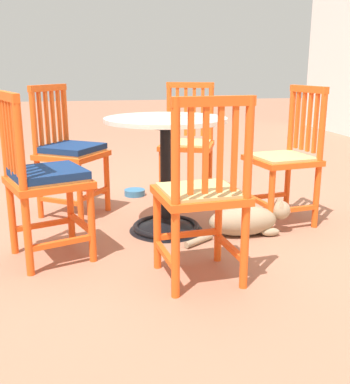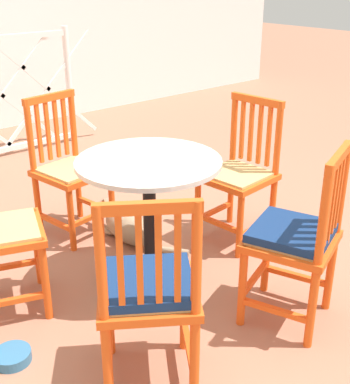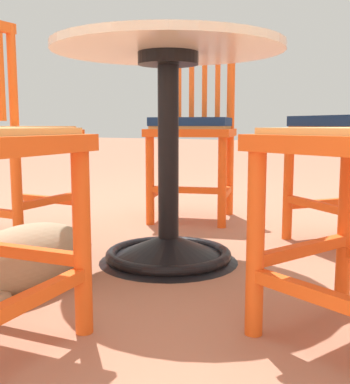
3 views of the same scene
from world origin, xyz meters
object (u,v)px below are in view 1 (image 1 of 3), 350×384
Objects in this scene: cafe_table at (166,188)px; tabby_cat at (249,220)px; pet_water_bowl at (135,192)px; orange_chair_tucked_in at (285,160)px; orange_chair_by_planter at (69,153)px; orange_chair_at_corner at (201,196)px; orange_chair_facing_out at (187,145)px; orange_chair_near_fence at (44,180)px.

cafe_table is 1.05× the size of tabby_cat.
cafe_table is 4.47× the size of pet_water_bowl.
orange_chair_tucked_in is at bearing 91.44° from cafe_table.
orange_chair_by_planter reaches higher than cafe_table.
tabby_cat is at bearing 141.46° from orange_chair_at_corner.
orange_chair_at_corner is (1.48, -0.25, 0.00)m from orange_chair_facing_out.
cafe_table is at bearing 114.43° from orange_chair_near_fence.
orange_chair_at_corner is at bearing 60.76° from orange_chair_near_fence.
tabby_cat is (0.66, 1.10, -0.35)m from orange_chair_by_planter.
orange_chair_near_fence is (0.33, -0.72, 0.16)m from cafe_table.
pet_water_bowl is at bearing 153.44° from orange_chair_near_fence.
orange_chair_at_corner reaches higher than cafe_table.
orange_chair_facing_out is 1.00× the size of orange_chair_by_planter.
orange_chair_near_fence reaches higher than pet_water_bowl.
orange_chair_by_planter is 0.76m from pet_water_bowl.
orange_chair_tucked_in is 1.33m from pet_water_bowl.
orange_chair_near_fence is at bearing -77.25° from orange_chair_tucked_in.
orange_chair_by_planter reaches higher than tabby_cat.
cafe_table is 0.56m from tabby_cat.
orange_chair_facing_out reaches higher than tabby_cat.
tabby_cat is at bearing -57.22° from orange_chair_tucked_in.
orange_chair_tucked_in reaches higher than pet_water_bowl.
cafe_table is 0.83m from orange_chair_tucked_in.
orange_chair_facing_out is at bearing 170.29° from orange_chair_at_corner.
orange_chair_tucked_in reaches higher than cafe_table.
orange_chair_at_corner is 5.36× the size of pet_water_bowl.
orange_chair_by_planter is at bearing 172.12° from orange_chair_near_fence.
tabby_cat is at bearing 29.82° from pet_water_bowl.
pet_water_bowl is (-0.15, -0.41, -0.41)m from orange_chair_facing_out.
pet_water_bowl is (-0.88, -0.11, -0.26)m from cafe_table.
orange_chair_tucked_in is 1.00× the size of orange_chair_near_fence.
orange_chair_at_corner is (0.43, 0.76, -0.01)m from orange_chair_near_fence.
orange_chair_at_corner is 0.80m from tabby_cat.
tabby_cat is at bearing 69.96° from cafe_table.
orange_chair_near_fence is at bearing -43.82° from orange_chair_facing_out.
orange_chair_tucked_in reaches higher than tabby_cat.
pet_water_bowl is (-1.06, -0.61, -0.07)m from tabby_cat.
orange_chair_at_corner is 1.26× the size of tabby_cat.
tabby_cat is at bearing 96.76° from orange_chair_near_fence.
orange_chair_facing_out is 1.00× the size of orange_chair_near_fence.
orange_chair_tucked_in is 1.26× the size of tabby_cat.
pet_water_bowl is at bearing -133.03° from orange_chair_tucked_in.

